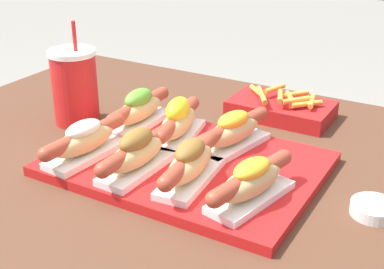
% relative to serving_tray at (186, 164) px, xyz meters
% --- Properties ---
extents(serving_tray, '(0.46, 0.33, 0.02)m').
position_rel_serving_tray_xyz_m(serving_tray, '(0.00, 0.00, 0.00)').
color(serving_tray, red).
rests_on(serving_tray, patio_table).
extents(hot_dog_0, '(0.07, 0.20, 0.07)m').
position_rel_serving_tray_xyz_m(hot_dog_0, '(-0.16, -0.08, 0.04)').
color(hot_dog_0, white).
rests_on(hot_dog_0, serving_tray).
extents(hot_dog_1, '(0.06, 0.20, 0.08)m').
position_rel_serving_tray_xyz_m(hot_dog_1, '(-0.05, -0.08, 0.04)').
color(hot_dog_1, white).
rests_on(hot_dog_1, serving_tray).
extents(hot_dog_2, '(0.07, 0.20, 0.07)m').
position_rel_serving_tray_xyz_m(hot_dog_2, '(0.05, -0.06, 0.04)').
color(hot_dog_2, white).
rests_on(hot_dog_2, serving_tray).
extents(hot_dog_3, '(0.09, 0.20, 0.07)m').
position_rel_serving_tray_xyz_m(hot_dog_3, '(0.15, -0.07, 0.04)').
color(hot_dog_3, white).
rests_on(hot_dog_3, serving_tray).
extents(hot_dog_4, '(0.06, 0.20, 0.08)m').
position_rel_serving_tray_xyz_m(hot_dog_4, '(-0.16, 0.08, 0.04)').
color(hot_dog_4, white).
rests_on(hot_dog_4, serving_tray).
extents(hot_dog_5, '(0.09, 0.20, 0.08)m').
position_rel_serving_tray_xyz_m(hot_dog_5, '(-0.06, 0.07, 0.04)').
color(hot_dog_5, white).
rests_on(hot_dog_5, serving_tray).
extents(hot_dog_6, '(0.09, 0.20, 0.07)m').
position_rel_serving_tray_xyz_m(hot_dog_6, '(0.05, 0.08, 0.04)').
color(hot_dog_6, white).
rests_on(hot_dog_6, serving_tray).
extents(sauce_bowl, '(0.07, 0.07, 0.02)m').
position_rel_serving_tray_xyz_m(sauce_bowl, '(0.32, 0.01, 0.00)').
color(sauce_bowl, silver).
rests_on(sauce_bowl, patio_table).
extents(drink_cup, '(0.10, 0.10, 0.22)m').
position_rel_serving_tray_xyz_m(drink_cup, '(-0.31, 0.06, 0.07)').
color(drink_cup, red).
rests_on(drink_cup, patio_table).
extents(fries_basket, '(0.22, 0.13, 0.06)m').
position_rel_serving_tray_xyz_m(fries_basket, '(0.06, 0.31, 0.01)').
color(fries_basket, '#B21919').
rests_on(fries_basket, patio_table).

